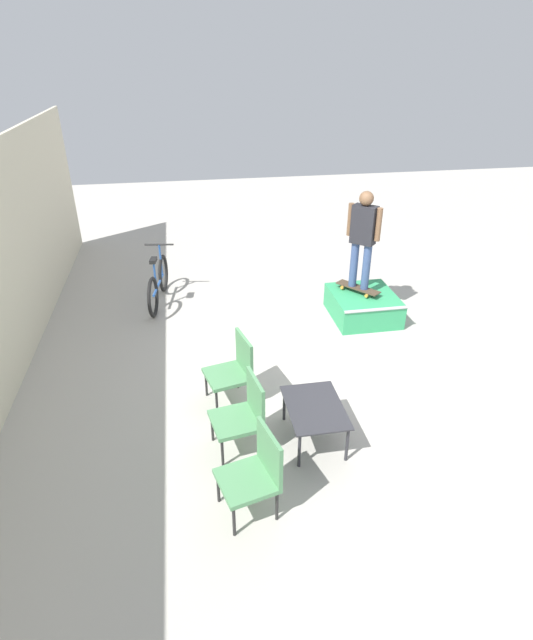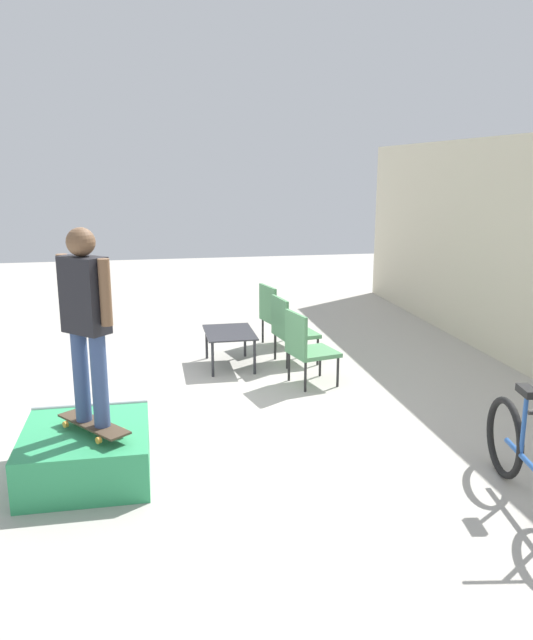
% 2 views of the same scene
% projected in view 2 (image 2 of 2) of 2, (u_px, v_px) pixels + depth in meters
% --- Properties ---
extents(ground_plane, '(24.00, 24.00, 0.00)m').
position_uv_depth(ground_plane, '(172.00, 412.00, 6.76)').
color(ground_plane, '#B7B2A8').
extents(skate_ramp_box, '(1.16, 1.05, 0.45)m').
position_uv_depth(skate_ramp_box, '(87.00, 452.00, 5.32)').
color(skate_ramp_box, '#339E60').
rests_on(skate_ramp_box, ground_plane).
extents(skateboard_on_ramp, '(0.74, 0.63, 0.07)m').
position_uv_depth(skateboard_on_ramp, '(94.00, 424.00, 5.17)').
color(skateboard_on_ramp, '#473828').
rests_on(skateboard_on_ramp, skate_ramp_box).
extents(person_skater, '(0.42, 0.44, 1.61)m').
position_uv_depth(person_skater, '(86.00, 312.00, 4.94)').
color(person_skater, '#384C7A').
rests_on(person_skater, skateboard_on_ramp).
extents(coffee_table, '(0.90, 0.64, 0.47)m').
position_uv_depth(coffee_table, '(229.00, 336.00, 8.24)').
color(coffee_table, '#2D2D33').
rests_on(coffee_table, ground_plane).
extents(patio_chair_left, '(0.63, 0.63, 0.91)m').
position_uv_depth(patio_chair_left, '(276.00, 313.00, 9.20)').
color(patio_chair_left, black).
rests_on(patio_chair_left, ground_plane).
extents(patio_chair_center, '(0.60, 0.60, 0.91)m').
position_uv_depth(patio_chair_center, '(290.00, 328.00, 8.36)').
color(patio_chair_center, black).
rests_on(patio_chair_center, ground_plane).
extents(patio_chair_right, '(0.63, 0.63, 0.91)m').
position_uv_depth(patio_chair_right, '(306.00, 346.00, 7.50)').
color(patio_chair_right, black).
rests_on(patio_chair_right, ground_plane).
extents(bicycle, '(1.71, 0.52, 0.97)m').
position_uv_depth(bicycle, '(531.00, 463.00, 4.78)').
color(bicycle, black).
rests_on(bicycle, ground_plane).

